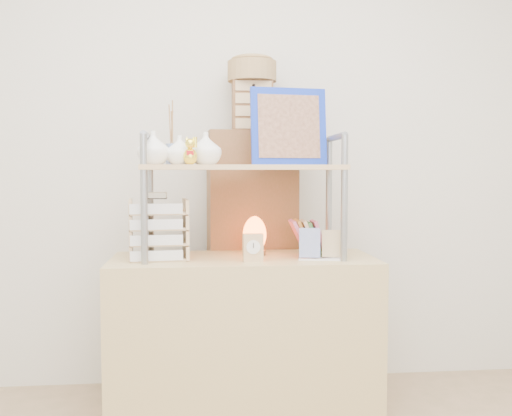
{
  "coord_description": "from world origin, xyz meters",
  "views": [
    {
      "loc": [
        -0.19,
        -1.38,
        1.14
      ],
      "look_at": [
        0.06,
        1.2,
        0.98
      ],
      "focal_mm": 40.0,
      "sensor_mm": 36.0,
      "label": 1
    }
  ],
  "objects_px": {
    "letter_tray": "(158,232)",
    "salt_lamp": "(255,235)",
    "cabinet": "(252,261)",
    "desk": "(243,338)"
  },
  "relations": [
    {
      "from": "letter_tray",
      "to": "salt_lamp",
      "type": "xyz_separation_m",
      "value": [
        0.44,
        0.08,
        -0.03
      ]
    },
    {
      "from": "cabinet",
      "to": "salt_lamp",
      "type": "bearing_deg",
      "value": -96.71
    },
    {
      "from": "desk",
      "to": "salt_lamp",
      "type": "height_order",
      "value": "salt_lamp"
    },
    {
      "from": "salt_lamp",
      "to": "desk",
      "type": "bearing_deg",
      "value": -128.97
    },
    {
      "from": "letter_tray",
      "to": "salt_lamp",
      "type": "distance_m",
      "value": 0.45
    },
    {
      "from": "desk",
      "to": "salt_lamp",
      "type": "relative_size",
      "value": 6.54
    },
    {
      "from": "desk",
      "to": "letter_tray",
      "type": "relative_size",
      "value": 4.01
    },
    {
      "from": "desk",
      "to": "letter_tray",
      "type": "distance_m",
      "value": 0.63
    },
    {
      "from": "letter_tray",
      "to": "desk",
      "type": "bearing_deg",
      "value": 0.84
    },
    {
      "from": "desk",
      "to": "letter_tray",
      "type": "bearing_deg",
      "value": -179.16
    }
  ]
}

